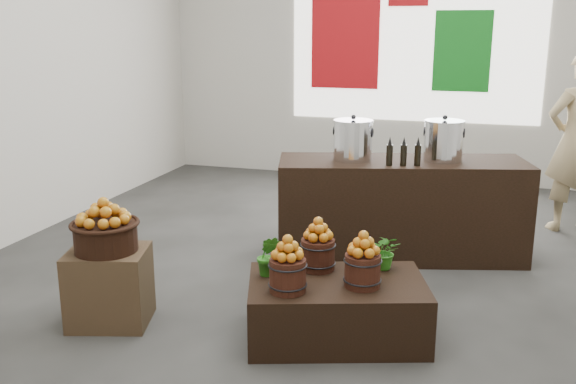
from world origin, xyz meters
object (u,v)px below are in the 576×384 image
(crate, at_px, (109,287))
(display_table, at_px, (337,309))
(stock_pot_center, at_px, (444,142))
(counter, at_px, (401,209))
(wicker_basket, at_px, (106,237))
(stock_pot_left, at_px, (353,141))

(crate, relative_size, display_table, 0.46)
(stock_pot_center, bearing_deg, display_table, -106.45)
(crate, distance_m, counter, 2.62)
(display_table, xyz_separation_m, stock_pot_center, (0.53, 1.78, 0.84))
(display_table, height_order, counter, counter)
(display_table, bearing_deg, crate, 171.08)
(wicker_basket, bearing_deg, counter, 47.91)
(crate, bearing_deg, counter, 47.91)
(wicker_basket, relative_size, display_table, 0.37)
(display_table, distance_m, stock_pot_left, 1.80)
(crate, xyz_separation_m, stock_pot_center, (2.08, 2.03, 0.78))
(wicker_basket, bearing_deg, stock_pot_center, 44.25)
(wicker_basket, distance_m, stock_pot_center, 2.93)
(display_table, relative_size, stock_pot_center, 3.47)
(counter, bearing_deg, display_table, -111.65)
(counter, bearing_deg, stock_pot_left, -180.00)
(crate, xyz_separation_m, wicker_basket, (0.00, 0.00, 0.36))
(display_table, height_order, stock_pot_center, stock_pot_center)
(wicker_basket, distance_m, stock_pot_left, 2.29)
(wicker_basket, xyz_separation_m, counter, (1.75, 1.94, -0.19))
(display_table, height_order, stock_pot_left, stock_pot_left)
(crate, xyz_separation_m, counter, (1.75, 1.94, 0.17))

